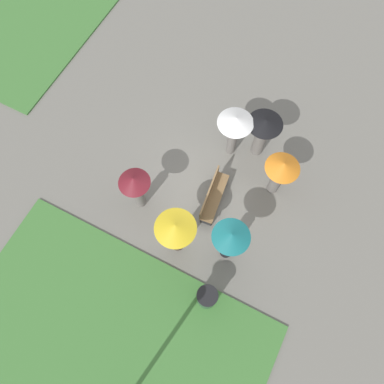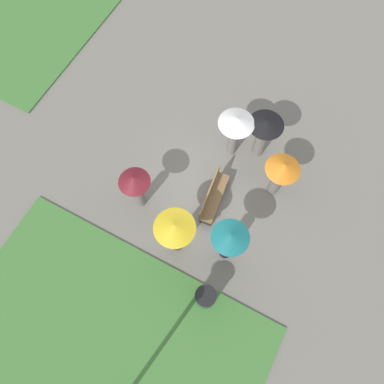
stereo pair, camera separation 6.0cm
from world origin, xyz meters
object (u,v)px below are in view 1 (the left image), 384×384
object	(u,v)px
park_bench	(212,196)
trash_bin	(207,297)
crowd_person_black	(263,131)
crowd_person_yellow	(176,232)
crowd_person_white	(235,126)
crowd_person_orange	(281,171)
crowd_person_teal	(230,240)
crowd_person_maroon	(136,186)

from	to	relation	value
park_bench	trash_bin	xyz separation A→B (m)	(-2.80, -1.18, -0.01)
trash_bin	crowd_person_black	size ratio (longest dim) A/B	0.49
park_bench	crowd_person_yellow	distance (m)	2.00
trash_bin	crowd_person_yellow	size ratio (longest dim) A/B	0.46
crowd_person_white	crowd_person_black	bearing A→B (deg)	23.52
trash_bin	crowd_person_black	distance (m)	5.24
crowd_person_black	crowd_person_yellow	bearing A→B (deg)	170.18
crowd_person_yellow	crowd_person_orange	size ratio (longest dim) A/B	1.10
crowd_person_yellow	crowd_person_teal	world-z (taller)	crowd_person_yellow
crowd_person_yellow	crowd_person_maroon	size ratio (longest dim) A/B	1.07
park_bench	crowd_person_black	size ratio (longest dim) A/B	0.94
crowd_person_teal	trash_bin	bearing A→B (deg)	-95.89
park_bench	trash_bin	world-z (taller)	trash_bin
park_bench	crowd_person_orange	xyz separation A→B (m)	(1.29, -1.55, 0.86)
trash_bin	crowd_person_maroon	bearing A→B (deg)	61.07
park_bench	crowd_person_black	bearing A→B (deg)	-19.67
crowd_person_orange	crowd_person_white	distance (m)	1.92
park_bench	trash_bin	bearing A→B (deg)	-163.59
crowd_person_black	crowd_person_orange	bearing A→B (deg)	-134.26
crowd_person_black	crowd_person_orange	distance (m)	1.45
trash_bin	crowd_person_teal	bearing A→B (deg)	3.32
trash_bin	crowd_person_white	bearing A→B (deg)	16.77
crowd_person_yellow	crowd_person_teal	xyz separation A→B (m)	(0.45, -1.40, -0.06)
crowd_person_yellow	park_bench	bearing A→B (deg)	-144.02
crowd_person_black	crowd_person_maroon	distance (m)	4.23
crowd_person_maroon	crowd_person_white	bearing A→B (deg)	-146.53
park_bench	crowd_person_teal	bearing A→B (deg)	-146.16
park_bench	crowd_person_black	xyz separation A→B (m)	(2.34, -0.55, 0.80)
crowd_person_orange	crowd_person_white	size ratio (longest dim) A/B	0.92
crowd_person_teal	crowd_person_white	xyz separation A→B (m)	(3.23, 1.34, 0.18)
crowd_person_orange	crowd_person_maroon	size ratio (longest dim) A/B	0.97
park_bench	crowd_person_white	distance (m)	2.22
trash_bin	crowd_person_white	size ratio (longest dim) A/B	0.46
crowd_person_yellow	trash_bin	bearing A→B (deg)	100.52
park_bench	crowd_person_maroon	world-z (taller)	crowd_person_maroon
crowd_person_orange	park_bench	bearing A→B (deg)	174.88
crowd_person_teal	crowd_person_orange	bearing A→B (deg)	70.76
park_bench	crowd_person_orange	distance (m)	2.19
park_bench	crowd_person_white	world-z (taller)	crowd_person_white
crowd_person_yellow	crowd_person_white	xyz separation A→B (m)	(3.68, -0.06, 0.12)
crowd_person_white	trash_bin	bearing A→B (deg)	-76.46
park_bench	crowd_person_maroon	xyz separation A→B (m)	(-1.05, 1.98, 0.87)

